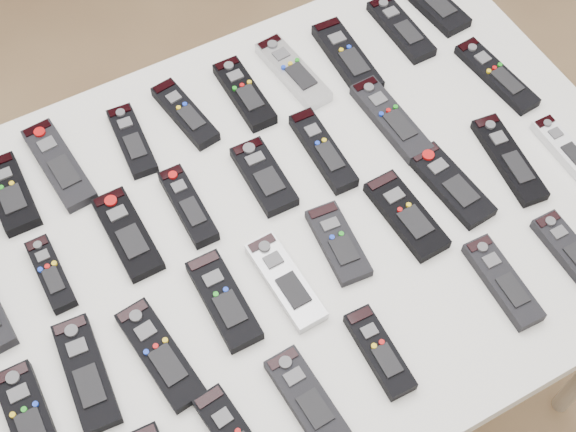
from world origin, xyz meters
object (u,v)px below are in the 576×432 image
remote_11 (51,274)px  remote_19 (86,373)px  remote_7 (347,57)px  remote_8 (401,29)px  remote_17 (496,76)px  remote_4 (185,114)px  remote_23 (338,243)px  remote_5 (244,94)px  remote_6 (293,72)px  remote_15 (323,151)px  remote_3 (132,141)px  remote_25 (451,185)px  remote_22 (285,281)px  remote_13 (188,206)px  remote_14 (264,176)px  remote_1 (11,194)px  remote_2 (59,165)px  remote_34 (569,251)px  remote_16 (391,119)px  remote_18 (29,418)px  remote_26 (509,159)px  remote_27 (566,150)px  remote_31 (307,399)px  remote_9 (432,3)px  remote_12 (128,234)px  remote_32 (379,352)px  remote_21 (224,300)px  remote_24 (406,215)px  remote_20 (160,354)px  remote_33 (503,282)px  table (288,239)px

remote_11 → remote_19: 0.19m
remote_7 → remote_8: bearing=8.7°
remote_17 → remote_19: bearing=-173.6°
remote_4 → remote_23: bearing=-81.9°
remote_5 → remote_7: size_ratio=0.88×
remote_6 → remote_15: 0.19m
remote_3 → remote_25: 0.57m
remote_22 → remote_23: remote_22 is taller
remote_17 → remote_13: bearing=173.6°
remote_5 → remote_13: 0.26m
remote_7 → remote_14: remote_7 is taller
remote_1 → remote_7: bearing=0.4°
remote_2 → remote_5: (0.36, -0.01, 0.00)m
remote_7 → remote_25: size_ratio=1.10×
remote_5 → remote_17: size_ratio=0.88×
remote_34 → remote_11: bearing=154.6°
remote_16 → remote_18: 0.80m
remote_14 → remote_22: (-0.07, -0.20, -0.00)m
remote_14 → remote_6: bearing=50.1°
remote_15 → remote_26: 0.33m
remote_22 → remote_27: same height
remote_23 → remote_31: remote_31 is taller
remote_19 → remote_23: bearing=6.3°
remote_11 → remote_26: 0.81m
remote_9 → remote_12: (-0.76, -0.21, 0.00)m
remote_8 → remote_18: (-0.91, -0.40, 0.00)m
remote_16 → remote_34: 0.39m
remote_19 → remote_27: 0.91m
remote_32 → remote_13: bearing=112.6°
remote_34 → remote_21: bearing=160.8°
remote_6 → remote_24: bearing=-93.7°
remote_34 → remote_3: bearing=134.7°
remote_19 → remote_22: size_ratio=1.05×
remote_16 → remote_27: remote_16 is taller
remote_18 → remote_32: 0.53m
remote_13 → remote_22: remote_13 is taller
remote_3 → remote_34: (0.54, -0.56, 0.00)m
remote_4 → remote_24: 0.45m
remote_11 → remote_20: size_ratio=0.74×
remote_22 → remote_33: bearing=-31.2°
remote_18 → remote_22: bearing=3.1°
remote_8 → remote_20: 0.81m
remote_1 → remote_8: remote_1 is taller
remote_26 → remote_31: remote_31 is taller
remote_8 → remote_14: size_ratio=1.15×
remote_5 → remote_21: size_ratio=0.99×
remote_12 → remote_14: 0.25m
remote_4 → remote_17: 0.59m
remote_18 → remote_22: 0.44m
table → remote_27: remote_27 is taller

